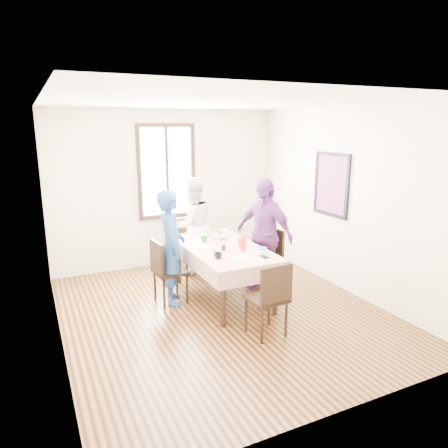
{
  "coord_description": "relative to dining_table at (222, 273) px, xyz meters",
  "views": [
    {
      "loc": [
        -2.18,
        -4.64,
        2.43
      ],
      "look_at": [
        0.21,
        0.38,
        1.1
      ],
      "focal_mm": 33.27,
      "sensor_mm": 36.0,
      "label": 1
    }
  ],
  "objects": [
    {
      "name": "butter_tub",
      "position": [
        0.35,
        -0.5,
        0.42
      ],
      "size": [
        0.13,
        0.13,
        0.06
      ],
      "primitive_type": "cylinder",
      "color": "white",
      "rests_on": "tablecloth"
    },
    {
      "name": "chair_right",
      "position": [
        0.72,
        0.05,
        0.08
      ],
      "size": [
        0.47,
        0.47,
        0.91
      ],
      "primitive_type": "cube",
      "rotation": [
        0.0,
        0.0,
        1.68
      ],
      "color": "black",
      "rests_on": "ground"
    },
    {
      "name": "dining_table",
      "position": [
        0.0,
        0.0,
        0.0
      ],
      "size": [
        0.87,
        1.75,
        0.75
      ],
      "primitive_type": "cube",
      "color": "black",
      "rests_on": "ground"
    },
    {
      "name": "mug_green",
      "position": [
        -0.13,
        0.35,
        0.43
      ],
      "size": [
        0.12,
        0.12,
        0.08
      ],
      "primitive_type": "imported",
      "rotation": [
        0.0,
        0.0,
        -0.23
      ],
      "color": "#0C7226",
      "rests_on": "tablecloth"
    },
    {
      "name": "plate_far",
      "position": [
        -0.02,
        0.66,
        0.39
      ],
      "size": [
        0.2,
        0.2,
        0.01
      ],
      "primitive_type": "cylinder",
      "color": "white",
      "rests_on": "tablecloth"
    },
    {
      "name": "plate_left",
      "position": [
        -0.3,
        0.09,
        0.39
      ],
      "size": [
        0.2,
        0.2,
        0.01
      ],
      "primitive_type": "cylinder",
      "color": "white",
      "rests_on": "tablecloth"
    },
    {
      "name": "flower_bunch",
      "position": [
        -0.02,
        0.09,
        0.56
      ],
      "size": [
        0.09,
        0.09,
        0.1
      ],
      "primitive_type": null,
      "color": "yellow",
      "rests_on": "flower_vase"
    },
    {
      "name": "plate_right",
      "position": [
        0.28,
        0.11,
        0.39
      ],
      "size": [
        0.2,
        0.2,
        0.01
      ],
      "primitive_type": "cylinder",
      "color": "white",
      "rests_on": "tablecloth"
    },
    {
      "name": "right_wall",
      "position": [
        1.79,
        -0.43,
        0.98
      ],
      "size": [
        0.0,
        4.5,
        4.5
      ],
      "primitive_type": "plane",
      "rotation": [
        1.57,
        0.0,
        -1.57
      ],
      "color": "beige",
      "rests_on": "ground"
    },
    {
      "name": "serving_bowl",
      "position": [
        0.13,
        0.4,
        0.41
      ],
      "size": [
        0.22,
        0.22,
        0.05
      ],
      "primitive_type": "imported",
      "rotation": [
        0.0,
        0.0,
        0.09
      ],
      "color": "white",
      "rests_on": "tablecloth"
    },
    {
      "name": "person_right",
      "position": [
        0.7,
        0.05,
        0.47
      ],
      "size": [
        0.76,
        1.07,
        1.69
      ],
      "primitive_type": "imported",
      "rotation": [
        0.0,
        0.0,
        -1.18
      ],
      "color": "#662E75",
      "rests_on": "ground"
    },
    {
      "name": "mug_flag",
      "position": [
        0.24,
        -0.12,
        0.44
      ],
      "size": [
        0.15,
        0.15,
        0.1
      ],
      "primitive_type": "imported",
      "rotation": [
        0.0,
        0.0,
        0.78
      ],
      "color": "red",
      "rests_on": "tablecloth"
    },
    {
      "name": "window_frame",
      "position": [
        -0.21,
        1.8,
        1.27
      ],
      "size": [
        1.02,
        0.06,
        1.62
      ],
      "primitive_type": "cube",
      "color": "black",
      "rests_on": "back_wall"
    },
    {
      "name": "juice_carton",
      "position": [
        0.17,
        -0.29,
        0.49
      ],
      "size": [
        0.06,
        0.06,
        0.2
      ],
      "primitive_type": "cube",
      "color": "red",
      "rests_on": "tablecloth"
    },
    {
      "name": "chair_near",
      "position": [
        0.0,
        -1.2,
        0.08
      ],
      "size": [
        0.45,
        0.45,
        0.91
      ],
      "primitive_type": "cube",
      "rotation": [
        0.0,
        0.0,
        0.07
      ],
      "color": "black",
      "rests_on": "ground"
    },
    {
      "name": "window_pane",
      "position": [
        -0.21,
        1.81,
        1.27
      ],
      "size": [
        0.9,
        0.02,
        1.5
      ],
      "primitive_type": "cube",
      "color": "white",
      "rests_on": "back_wall"
    },
    {
      "name": "jam_jar",
      "position": [
        -0.07,
        -0.19,
        0.43
      ],
      "size": [
        0.06,
        0.06,
        0.08
      ],
      "primitive_type": "cylinder",
      "color": "black",
      "rests_on": "tablecloth"
    },
    {
      "name": "plate_near",
      "position": [
        -0.02,
        -0.6,
        0.39
      ],
      "size": [
        0.2,
        0.2,
        0.01
      ],
      "primitive_type": "cylinder",
      "color": "white",
      "rests_on": "tablecloth"
    },
    {
      "name": "mug_black",
      "position": [
        -0.28,
        -0.46,
        0.43
      ],
      "size": [
        0.11,
        0.11,
        0.08
      ],
      "primitive_type": "imported",
      "rotation": [
        0.0,
        0.0,
        -0.14
      ],
      "color": "black",
      "rests_on": "tablecloth"
    },
    {
      "name": "flower_vase",
      "position": [
        -0.02,
        0.09,
        0.45
      ],
      "size": [
        0.06,
        0.06,
        0.13
      ],
      "primitive_type": "cylinder",
      "color": "silver",
      "rests_on": "tablecloth"
    },
    {
      "name": "drinking_glass",
      "position": [
        -0.25,
        -0.3,
        0.44
      ],
      "size": [
        0.08,
        0.08,
        0.11
      ],
      "primitive_type": "cylinder",
      "color": "silver",
      "rests_on": "tablecloth"
    },
    {
      "name": "art_poster",
      "position": [
        1.77,
        -0.13,
        1.18
      ],
      "size": [
        0.04,
        0.76,
        0.96
      ],
      "primitive_type": "cube",
      "color": "red",
      "rests_on": "right_wall"
    },
    {
      "name": "smartphone",
      "position": [
        0.28,
        -0.67,
        0.39
      ],
      "size": [
        0.08,
        0.15,
        0.01
      ],
      "primitive_type": "cube",
      "color": "black",
      "rests_on": "tablecloth"
    },
    {
      "name": "tablecloth",
      "position": [
        0.0,
        0.0,
        0.38
      ],
      "size": [
        0.99,
        1.87,
        0.01
      ],
      "primitive_type": "cube",
      "color": "#611207",
      "rests_on": "dining_table"
    },
    {
      "name": "butter_lid",
      "position": [
        0.35,
        -0.5,
        0.46
      ],
      "size": [
        0.12,
        0.12,
        0.01
      ],
      "primitive_type": "cylinder",
      "color": "blue",
      "rests_on": "butter_tub"
    },
    {
      "name": "ground",
      "position": [
        -0.21,
        -0.43,
        -0.38
      ],
      "size": [
        4.5,
        4.5,
        0.0
      ],
      "primitive_type": "plane",
      "color": "black",
      "rests_on": "ground"
    },
    {
      "name": "back_wall",
      "position": [
        -0.21,
        1.82,
        0.98
      ],
      "size": [
        4.0,
        0.0,
        4.0
      ],
      "primitive_type": "plane",
      "rotation": [
        1.57,
        0.0,
        0.0
      ],
      "color": "beige",
      "rests_on": "ground"
    },
    {
      "name": "chair_left",
      "position": [
        -0.72,
        0.16,
        0.08
      ],
      "size": [
        0.45,
        0.45,
        0.91
      ],
      "primitive_type": "cube",
      "rotation": [
        0.0,
        0.0,
        -1.49
      ],
      "color": "black",
      "rests_on": "ground"
    },
    {
      "name": "person_left",
      "position": [
        -0.7,
        0.16,
        0.42
      ],
      "size": [
        0.5,
        0.65,
        1.59
      ],
      "primitive_type": "imported",
      "rotation": [
        0.0,
        0.0,
        1.35
      ],
      "color": "navy",
      "rests_on": "ground"
    },
    {
      "name": "person_far",
      "position": [
        0.0,
        1.18,
        0.43
      ],
      "size": [
        0.82,
        0.66,
        1.61
      ],
      "primitive_type": "imported",
      "rotation": [
        0.0,
        0.0,
        3.2
      ],
      "color": "white",
      "rests_on": "ground"
    },
    {
      "name": "chair_far",
      "position": [
        0.0,
        1.2,
        0.08
      ],
      "size": [
        0.43,
        0.43,
        0.91
      ],
      "primitive_type": "cube",
      "rotation": [
        0.0,
        0.0,
        3.17
      ],
      "color": "black",
      "rests_on": "ground"
    }
  ]
}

